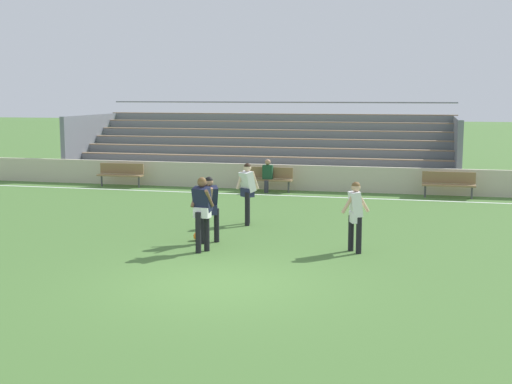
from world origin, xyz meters
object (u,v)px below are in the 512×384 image
bench_near_wall_gap (268,177)px  spectator_seated (268,173)px  bench_near_bin (121,173)px  player_dark_challenging (209,204)px  player_dark_wide_left (202,207)px  player_white_deep_cover (355,211)px  bleacher_stand (263,146)px  soccer_ball (198,236)px  bench_centre_sideline (449,182)px  player_white_overlapping (247,188)px

bench_near_wall_gap → spectator_seated: size_ratio=1.49×
bench_near_bin → player_dark_challenging: (6.42, -8.91, 0.41)m
bench_near_bin → player_dark_wide_left: size_ratio=1.04×
spectator_seated → player_white_deep_cover: 9.87m
bleacher_stand → soccer_ball: 12.93m
bench_centre_sideline → bench_near_bin: 12.27m
bench_near_wall_gap → bench_centre_sideline: (6.40, 0.00, 0.00)m
spectator_seated → player_dark_challenging: bearing=-86.4°
bench_near_bin → spectator_seated: spectator_seated is taller
player_dark_wide_left → spectator_seated: bearing=94.1°
bleacher_stand → player_white_overlapping: bearing=-79.1°
bench_near_wall_gap → spectator_seated: bearing=-90.0°
bleacher_stand → player_dark_wide_left: 14.09m
bench_near_bin → player_dark_wide_left: 11.90m
bench_centre_sideline → spectator_seated: (-6.40, -0.12, 0.16)m
bench_near_wall_gap → player_white_overlapping: (0.87, -6.42, 0.47)m
bench_centre_sideline → soccer_ball: (-6.20, -8.75, -0.44)m
player_dark_wide_left → player_white_deep_cover: bearing=13.5°
player_dark_wide_left → player_white_overlapping: size_ratio=1.01×
bench_near_wall_gap → soccer_ball: 8.76m
bench_centre_sideline → player_dark_wide_left: size_ratio=1.04×
bench_near_wall_gap → player_white_deep_cover: size_ratio=1.11×
spectator_seated → player_white_deep_cover: size_ratio=0.75×
bench_centre_sideline → player_dark_wide_left: 11.44m
bench_centre_sideline → player_white_overlapping: size_ratio=1.06×
player_white_overlapping → player_dark_challenging: bearing=-97.1°
bench_centre_sideline → bench_near_bin: (-12.27, 0.00, 0.00)m
spectator_seated → bench_centre_sideline: bearing=1.0°
bench_near_wall_gap → soccer_ball: size_ratio=8.18×
bench_near_wall_gap → player_dark_wide_left: (0.71, -9.91, 0.49)m
bench_near_wall_gap → player_dark_wide_left: player_dark_wide_left is taller
bench_centre_sideline → player_dark_challenging: bearing=-123.3°
soccer_ball → player_white_overlapping: bearing=74.1°
bench_centre_sideline → soccer_ball: bench_centre_sideline is taller
bench_centre_sideline → player_dark_challenging: 10.67m
player_dark_wide_left → bleacher_stand: bearing=97.6°
bench_near_bin → player_white_overlapping: size_ratio=1.06×
bench_near_bin → player_white_deep_cover: player_white_deep_cover is taller
player_white_overlapping → soccer_ball: 2.59m
player_dark_wide_left → player_white_deep_cover: player_dark_wide_left is taller
bleacher_stand → soccer_ball: (1.35, -12.80, -1.27)m
spectator_seated → player_dark_wide_left: player_dark_wide_left is taller
player_white_overlapping → bench_centre_sideline: bearing=49.2°
bench_centre_sideline → player_white_deep_cover: player_white_deep_cover is taller
bench_centre_sideline → bench_near_bin: size_ratio=1.00×
bench_centre_sideline → player_white_overlapping: bearing=-130.8°
bench_near_bin → player_dark_challenging: bearing=-54.2°
player_white_overlapping → spectator_seated: bearing=97.8°
spectator_seated → player_dark_challenging: 8.82m
bench_near_bin → player_white_overlapping: (6.73, -6.42, 0.47)m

